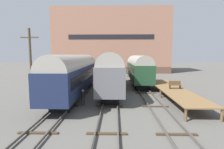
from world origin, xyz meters
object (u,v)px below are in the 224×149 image
at_px(train_car_green, 138,68).
at_px(train_car_grey, 112,70).
at_px(bench, 175,85).
at_px(train_car_navy, 76,72).
at_px(utility_pole, 31,65).
at_px(person_worker, 83,96).

distance_m(train_car_green, train_car_grey, 7.87).
height_order(train_car_green, bench, train_car_green).
relative_size(train_car_navy, utility_pole, 2.40).
distance_m(train_car_green, bench, 10.51).
relative_size(person_worker, utility_pole, 0.22).
height_order(train_car_navy, bench, train_car_navy).
bearing_deg(train_car_navy, utility_pole, -130.77).
height_order(train_car_navy, person_worker, train_car_navy).
distance_m(train_car_green, train_car_navy, 12.30).
distance_m(bench, person_worker, 10.84).
height_order(train_car_green, utility_pole, utility_pole).
bearing_deg(person_worker, utility_pole, 173.04).
bearing_deg(train_car_navy, train_car_green, 43.95).
distance_m(train_car_grey, utility_pole, 10.34).
distance_m(train_car_navy, bench, 12.12).
bearing_deg(train_car_grey, train_car_navy, -155.29).
bearing_deg(utility_pole, person_worker, -6.96).
relative_size(train_car_green, train_car_navy, 0.81).
bearing_deg(train_car_green, train_car_navy, -136.05).
bearing_deg(utility_pole, bench, 10.32).
height_order(train_car_grey, bench, train_car_grey).
distance_m(train_car_navy, utility_pole, 5.76).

